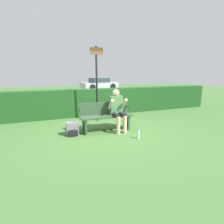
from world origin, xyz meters
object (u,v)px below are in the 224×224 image
object	(u,v)px
water_bottle	(138,134)
parked_car	(99,84)
person_seated	(117,108)
signpost	(97,79)
park_bench	(106,116)
backpack	(72,129)

from	to	relation	value
water_bottle	parked_car	distance (m)	14.80
person_seated	signpost	bearing A→B (deg)	101.64
person_seated	signpost	distance (m)	1.57
park_bench	person_seated	distance (m)	0.43
backpack	parked_car	world-z (taller)	parked_car
person_seated	water_bottle	bearing A→B (deg)	-74.52
person_seated	backpack	size ratio (longest dim) A/B	3.32
park_bench	water_bottle	xyz separation A→B (m)	(0.59, -1.04, -0.33)
person_seated	signpost	world-z (taller)	signpost
park_bench	water_bottle	bearing A→B (deg)	-60.45
backpack	water_bottle	bearing A→B (deg)	-29.88
backpack	parked_car	size ratio (longest dim) A/B	0.09
signpost	parked_car	xyz separation A→B (m)	(3.77, 12.21, -0.95)
person_seated	water_bottle	xyz separation A→B (m)	(0.25, -0.92, -0.58)
signpost	person_seated	bearing A→B (deg)	-78.36
parked_car	signpost	bearing A→B (deg)	-117.38
park_bench	signpost	xyz separation A→B (m)	(0.07, 1.18, 1.08)
park_bench	signpost	bearing A→B (deg)	86.71
person_seated	park_bench	bearing A→B (deg)	159.80
person_seated	parked_car	world-z (taller)	person_seated
person_seated	signpost	xyz separation A→B (m)	(-0.27, 1.30, 0.83)
backpack	signpost	world-z (taller)	signpost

